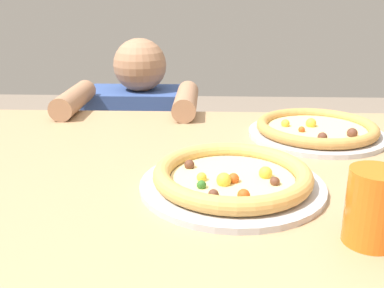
% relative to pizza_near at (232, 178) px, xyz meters
% --- Properties ---
extents(dining_table, '(1.31, 0.92, 0.75)m').
position_rel_pizza_near_xyz_m(dining_table, '(-0.15, 0.11, -0.12)').
color(dining_table, tan).
rests_on(dining_table, ground).
extents(pizza_near, '(0.35, 0.35, 0.04)m').
position_rel_pizza_near_xyz_m(pizza_near, '(0.00, 0.00, 0.00)').
color(pizza_near, '#B7B7BC').
rests_on(pizza_near, dining_table).
extents(pizza_far, '(0.35, 0.35, 0.04)m').
position_rel_pizza_near_xyz_m(pizza_far, '(0.23, 0.33, -0.00)').
color(pizza_far, '#B7B7BC').
rests_on(pizza_far, dining_table).
extents(drink_cup_colored, '(0.08, 0.08, 0.20)m').
position_rel_pizza_near_xyz_m(drink_cup_colored, '(0.20, -0.18, 0.04)').
color(drink_cup_colored, orange).
rests_on(drink_cup_colored, dining_table).
extents(diner_seated, '(0.42, 0.53, 0.95)m').
position_rel_pizza_near_xyz_m(diner_seated, '(-0.29, 0.80, -0.34)').
color(diner_seated, '#333847').
rests_on(diner_seated, ground).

